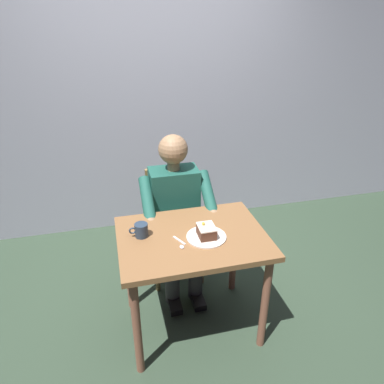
# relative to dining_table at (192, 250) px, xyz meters

# --- Properties ---
(ground_plane) EXTENTS (14.00, 14.00, 0.00)m
(ground_plane) POSITION_rel_dining_table_xyz_m (0.00, 0.00, -0.64)
(ground_plane) COLOR #2F412F
(cafe_rear_panel) EXTENTS (6.40, 0.12, 3.00)m
(cafe_rear_panel) POSITION_rel_dining_table_xyz_m (0.00, -1.53, 0.86)
(cafe_rear_panel) COLOR #A3A2B3
(cafe_rear_panel) RESTS_ON ground
(dining_table) EXTENTS (0.92, 0.68, 0.75)m
(dining_table) POSITION_rel_dining_table_xyz_m (0.00, 0.00, 0.00)
(dining_table) COLOR brown
(dining_table) RESTS_ON ground
(chair) EXTENTS (0.42, 0.42, 0.89)m
(chair) POSITION_rel_dining_table_xyz_m (0.00, -0.66, -0.15)
(chair) COLOR olive
(chair) RESTS_ON ground
(seated_person) EXTENTS (0.53, 0.58, 1.22)m
(seated_person) POSITION_rel_dining_table_xyz_m (0.00, -0.48, -0.00)
(seated_person) COLOR #1C5044
(seated_person) RESTS_ON ground
(dessert_plate) EXTENTS (0.25, 0.25, 0.01)m
(dessert_plate) POSITION_rel_dining_table_xyz_m (-0.08, 0.04, 0.11)
(dessert_plate) COLOR silver
(dessert_plate) RESTS_ON dining_table
(cake_slice) EXTENTS (0.10, 0.13, 0.09)m
(cake_slice) POSITION_rel_dining_table_xyz_m (-0.08, 0.04, 0.15)
(cake_slice) COLOR #4D2B1C
(cake_slice) RESTS_ON dessert_plate
(coffee_cup) EXTENTS (0.12, 0.08, 0.09)m
(coffee_cup) POSITION_rel_dining_table_xyz_m (0.31, -0.07, 0.15)
(coffee_cup) COLOR #253547
(coffee_cup) RESTS_ON dining_table
(dessert_spoon) EXTENTS (0.06, 0.14, 0.01)m
(dessert_spoon) POSITION_rel_dining_table_xyz_m (0.09, 0.08, 0.11)
(dessert_spoon) COLOR silver
(dessert_spoon) RESTS_ON dining_table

